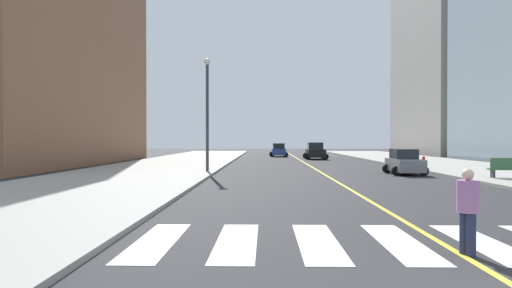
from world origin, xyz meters
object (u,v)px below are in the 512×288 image
object	(u,v)px
pedestrian_crossing	(468,208)
fire_hydrant	(424,162)
car_blue_third	(279,150)
car_gray_nearest	(404,162)
street_lamp	(207,105)
park_bench	(506,168)
car_black_second	(315,151)

from	to	relation	value
pedestrian_crossing	fire_hydrant	size ratio (longest dim) A/B	1.91
car_blue_third	car_gray_nearest	bearing A→B (deg)	-76.54
pedestrian_crossing	street_lamp	bearing A→B (deg)	3.88
car_gray_nearest	car_blue_third	world-z (taller)	car_blue_third
park_bench	fire_hydrant	distance (m)	8.78
car_black_second	street_lamp	size ratio (longest dim) A/B	0.58
park_bench	fire_hydrant	xyz separation A→B (m)	(-1.58, 8.64, -0.11)
pedestrian_crossing	fire_hydrant	world-z (taller)	pedestrian_crossing
car_blue_third	pedestrian_crossing	xyz separation A→B (m)	(2.20, -52.30, 0.10)
car_black_second	pedestrian_crossing	distance (m)	44.34
car_gray_nearest	car_blue_third	xyz separation A→B (m)	(-7.34, 31.17, 0.06)
pedestrian_crossing	fire_hydrant	bearing A→B (deg)	-33.29
car_blue_third	car_black_second	bearing A→B (deg)	-63.08
car_black_second	car_gray_nearest	bearing A→B (deg)	98.53
park_bench	street_lamp	distance (m)	18.44
park_bench	fire_hydrant	bearing A→B (deg)	15.30
street_lamp	fire_hydrant	bearing A→B (deg)	12.53
park_bench	fire_hydrant	world-z (taller)	park_bench
car_gray_nearest	park_bench	distance (m)	6.23
pedestrian_crossing	street_lamp	xyz separation A→B (m)	(-7.90, 21.71, 3.68)
fire_hydrant	park_bench	bearing A→B (deg)	-79.65
park_bench	car_gray_nearest	bearing A→B (deg)	47.62
car_black_second	pedestrian_crossing	size ratio (longest dim) A/B	2.57
pedestrian_crossing	fire_hydrant	distance (m)	26.37
car_blue_third	park_bench	xyz separation A→B (m)	(11.56, -35.74, -0.15)
fire_hydrant	car_gray_nearest	bearing A→B (deg)	-123.07
car_blue_third	pedestrian_crossing	bearing A→B (deg)	-87.39
car_blue_third	pedestrian_crossing	distance (m)	52.34
park_bench	pedestrian_crossing	xyz separation A→B (m)	(-9.36, -16.55, 0.25)
fire_hydrant	car_black_second	bearing A→B (deg)	107.32
car_black_second	street_lamp	world-z (taller)	street_lamp
car_black_second	park_bench	distance (m)	28.75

